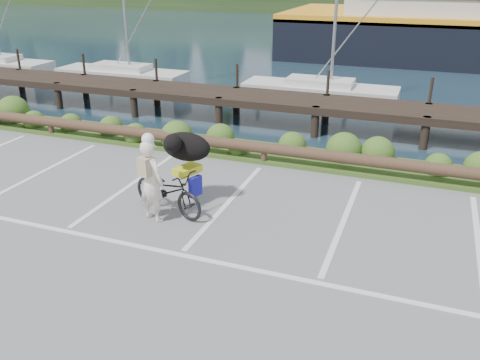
% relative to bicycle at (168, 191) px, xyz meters
% --- Properties ---
extents(ground, '(72.00, 72.00, 0.00)m').
position_rel_bicycle_xyz_m(ground, '(1.04, -1.12, -0.51)').
color(ground, slate).
extents(harbor_backdrop, '(170.00, 160.00, 30.00)m').
position_rel_bicycle_xyz_m(harbor_backdrop, '(1.42, 77.40, -0.51)').
color(harbor_backdrop, '#172937').
rests_on(harbor_backdrop, ground).
extents(vegetation_strip, '(34.00, 1.60, 0.10)m').
position_rel_bicycle_xyz_m(vegetation_strip, '(1.04, 4.18, -0.46)').
color(vegetation_strip, '#3D5B21').
rests_on(vegetation_strip, ground).
extents(log_rail, '(32.00, 0.30, 0.60)m').
position_rel_bicycle_xyz_m(log_rail, '(1.04, 3.48, -0.51)').
color(log_rail, '#443021').
rests_on(log_rail, ground).
extents(bicycle, '(2.04, 1.23, 1.01)m').
position_rel_bicycle_xyz_m(bicycle, '(0.00, 0.00, 0.00)').
color(bicycle, black).
rests_on(bicycle, ground).
extents(cyclist, '(0.74, 0.60, 1.76)m').
position_rel_bicycle_xyz_m(cyclist, '(-0.14, -0.43, 0.37)').
color(cyclist, white).
rests_on(cyclist, ground).
extents(dog, '(0.85, 1.22, 0.64)m').
position_rel_bicycle_xyz_m(dog, '(0.19, 0.59, 0.82)').
color(dog, black).
rests_on(dog, bicycle).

